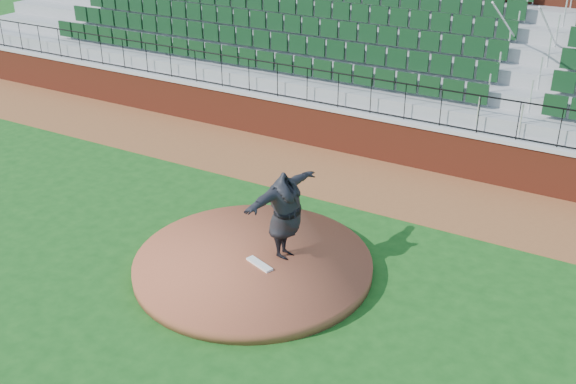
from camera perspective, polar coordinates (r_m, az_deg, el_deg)
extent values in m
plane|color=#164D16|center=(14.14, -3.05, -7.07)|extent=(90.00, 90.00, 0.00)
cube|color=brown|center=(18.31, 6.09, 1.05)|extent=(34.00, 3.20, 0.01)
cube|color=maroon|center=(19.44, 8.12, 4.37)|extent=(34.00, 0.35, 1.20)
cube|color=#B7B7B7|center=(19.21, 8.24, 6.17)|extent=(34.00, 0.45, 0.10)
cube|color=maroon|center=(23.85, 13.69, 13.41)|extent=(34.00, 0.50, 5.50)
cylinder|color=brown|center=(14.29, -2.94, -6.08)|extent=(4.97, 4.97, 0.25)
cube|color=white|center=(14.02, -2.40, -6.05)|extent=(0.69, 0.39, 0.05)
imported|color=black|center=(13.84, -0.24, -1.99)|extent=(0.83, 2.40, 1.92)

